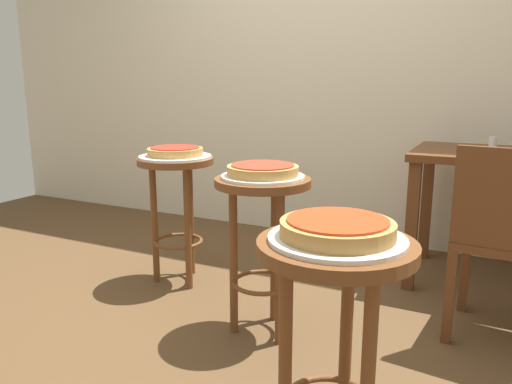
{
  "coord_description": "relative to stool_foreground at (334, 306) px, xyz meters",
  "views": [
    {
      "loc": [
        1.12,
        -1.73,
        1.09
      ],
      "look_at": [
        0.2,
        0.13,
        0.63
      ],
      "focal_mm": 34.57,
      "sensor_mm": 36.0,
      "label": 1
    }
  ],
  "objects": [
    {
      "name": "ground_plane",
      "position": [
        -0.78,
        0.58,
        -0.52
      ],
      "size": [
        6.0,
        6.0,
        0.0
      ],
      "primitive_type": "plane",
      "color": "brown"
    },
    {
      "name": "back_wall",
      "position": [
        -0.78,
        2.23,
        0.98
      ],
      "size": [
        6.0,
        0.1,
        3.0
      ],
      "primitive_type": "cube",
      "color": "beige",
      "rests_on": "ground_plane"
    },
    {
      "name": "stool_foreground",
      "position": [
        0.0,
        0.0,
        0.0
      ],
      "size": [
        0.41,
        0.41,
        0.7
      ],
      "color": "brown",
      "rests_on": "ground_plane"
    },
    {
      "name": "serving_plate_foreground",
      "position": [
        -0.0,
        0.0,
        0.18
      ],
      "size": [
        0.35,
        0.35,
        0.01
      ],
      "primitive_type": "cylinder",
      "color": "silver",
      "rests_on": "stool_foreground"
    },
    {
      "name": "pizza_foreground",
      "position": [
        -0.0,
        0.0,
        0.21
      ],
      "size": [
        0.29,
        0.29,
        0.05
      ],
      "color": "#B78442",
      "rests_on": "serving_plate_foreground"
    },
    {
      "name": "stool_middle",
      "position": [
        -0.53,
        0.68,
        0.0
      ],
      "size": [
        0.41,
        0.41,
        0.7
      ],
      "color": "brown",
      "rests_on": "ground_plane"
    },
    {
      "name": "serving_plate_middle",
      "position": [
        -0.53,
        0.68,
        0.18
      ],
      "size": [
        0.35,
        0.35,
        0.01
      ],
      "primitive_type": "cylinder",
      "color": "white",
      "rests_on": "stool_middle"
    },
    {
      "name": "pizza_middle",
      "position": [
        -0.53,
        0.68,
        0.21
      ],
      "size": [
        0.3,
        0.3,
        0.05
      ],
      "color": "tan",
      "rests_on": "serving_plate_middle"
    },
    {
      "name": "stool_leftside",
      "position": [
        -1.2,
        1.0,
        0.0
      ],
      "size": [
        0.41,
        0.41,
        0.7
      ],
      "color": "brown",
      "rests_on": "ground_plane"
    },
    {
      "name": "serving_plate_leftside",
      "position": [
        -1.2,
        1.0,
        0.18
      ],
      "size": [
        0.39,
        0.39,
        0.01
      ],
      "primitive_type": "cylinder",
      "color": "silver",
      "rests_on": "stool_leftside"
    },
    {
      "name": "pizza_leftside",
      "position": [
        -1.2,
        1.0,
        0.21
      ],
      "size": [
        0.29,
        0.29,
        0.05
      ],
      "color": "tan",
      "rests_on": "serving_plate_leftside"
    },
    {
      "name": "dining_table",
      "position": [
        0.35,
        1.74,
        0.08
      ],
      "size": [
        0.87,
        0.66,
        0.74
      ],
      "color": "#5B3319",
      "rests_on": "ground_plane"
    },
    {
      "name": "condiment_shaker",
      "position": [
        0.31,
        1.71,
        0.25
      ],
      "size": [
        0.04,
        0.04,
        0.08
      ],
      "primitive_type": "cylinder",
      "color": "white",
      "rests_on": "dining_table"
    },
    {
      "name": "wooden_chair",
      "position": [
        0.41,
        1.04,
        -0.06
      ],
      "size": [
        0.44,
        0.44,
        0.85
      ],
      "color": "#5B3319",
      "rests_on": "ground_plane"
    }
  ]
}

